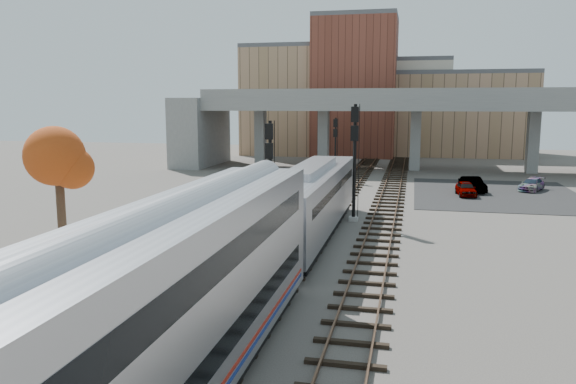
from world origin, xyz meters
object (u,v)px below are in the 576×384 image
at_px(signal_mast_near, 270,183).
at_px(car_a, 466,189).
at_px(signal_mast_far, 335,150).
at_px(signal_mast_mid, 354,162).
at_px(tree, 58,158).
at_px(car_b, 473,184).
at_px(locomotive, 311,199).
at_px(coach, 111,359).
at_px(car_c, 532,185).

xyz_separation_m(signal_mast_near, car_a, (12.40, 18.98, -2.75)).
bearing_deg(signal_mast_far, car_a, -33.44).
xyz_separation_m(signal_mast_mid, car_a, (8.30, 12.42, -3.36)).
bearing_deg(signal_mast_far, tree, -106.13).
xyz_separation_m(car_a, car_b, (0.77, 2.35, 0.05)).
bearing_deg(locomotive, coach, -90.00).
height_order(signal_mast_far, car_b, signal_mast_far).
distance_m(signal_mast_far, car_c, 19.04).
relative_size(locomotive, car_c, 4.99).
relative_size(signal_mast_near, car_b, 1.71).
distance_m(coach, car_c, 47.25).
relative_size(coach, signal_mast_mid, 3.20).
relative_size(locomotive, coach, 0.76).
bearing_deg(car_c, car_a, -118.75).
bearing_deg(tree, signal_mast_mid, 42.07).
distance_m(tree, car_a, 33.33).
bearing_deg(car_c, car_b, -133.91).
relative_size(signal_mast_far, car_a, 1.79).
height_order(signal_mast_near, signal_mast_mid, signal_mast_mid).
bearing_deg(car_a, signal_mast_mid, -128.52).
bearing_deg(locomotive, signal_mast_far, 94.70).
height_order(locomotive, signal_mast_near, signal_mast_near).
height_order(signal_mast_near, car_b, signal_mast_near).
xyz_separation_m(tree, car_b, (22.67, 27.06, -4.47)).
relative_size(locomotive, signal_mast_mid, 2.44).
distance_m(signal_mast_far, tree, 34.31).
distance_m(coach, signal_mast_far, 48.22).
height_order(signal_mast_near, tree, tree).
xyz_separation_m(locomotive, tree, (-11.61, -7.33, 2.89)).
xyz_separation_m(locomotive, signal_mast_mid, (2.00, 4.95, 1.74)).
height_order(locomotive, car_a, locomotive).
distance_m(car_a, car_b, 2.47).
height_order(signal_mast_mid, signal_mast_far, signal_mast_mid).
xyz_separation_m(coach, car_b, (11.06, 42.33, -2.09)).
bearing_deg(signal_mast_mid, locomotive, -111.99).
distance_m(coach, tree, 19.33).
relative_size(car_a, car_b, 0.89).
relative_size(signal_mast_near, car_a, 1.93).
xyz_separation_m(locomotive, car_a, (10.30, 17.38, -1.63)).
xyz_separation_m(locomotive, coach, (-0.00, -22.61, 0.52)).
relative_size(locomotive, tree, 2.73).
distance_m(signal_mast_mid, tree, 18.37).
relative_size(signal_mast_near, signal_mast_far, 1.08).
relative_size(coach, car_a, 6.98).
distance_m(signal_mast_near, tree, 11.24).
bearing_deg(signal_mast_mid, tree, -137.93).
bearing_deg(coach, tree, 127.24).
height_order(locomotive, signal_mast_mid, signal_mast_mid).
height_order(coach, car_c, coach).
bearing_deg(signal_mast_mid, coach, -94.15).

